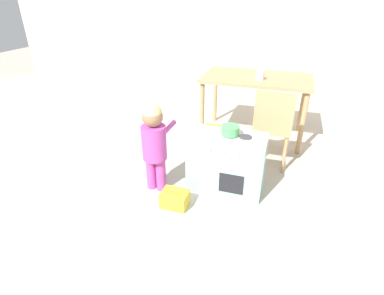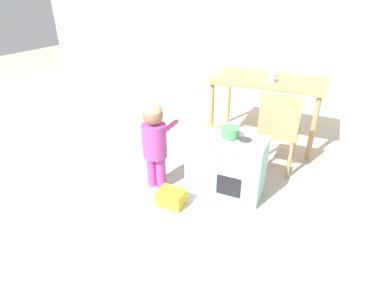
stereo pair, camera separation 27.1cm
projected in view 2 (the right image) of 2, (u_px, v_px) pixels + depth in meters
ground_plane at (169, 278)px, 1.98m from camera, size 16.00×16.00×0.00m
wall_back at (291, 18)px, 4.67m from camera, size 10.00×0.06×2.60m
play_kitchen at (226, 165)px, 2.72m from camera, size 0.68×0.35×0.57m
toy_pot at (230, 131)px, 2.56m from camera, size 0.30×0.16×0.08m
child_figure at (154, 137)px, 2.68m from camera, size 0.24×0.36×0.85m
toy_basket at (171, 197)px, 2.64m from camera, size 0.23×0.18×0.16m
dining_table at (268, 87)px, 3.54m from camera, size 1.29×0.78×0.77m
dining_chair_near at (279, 130)px, 2.96m from camera, size 0.37×0.37×0.86m
cup_on_table at (271, 78)px, 3.35m from camera, size 0.09×0.09×0.10m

